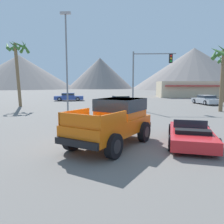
{
  "coord_description": "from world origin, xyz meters",
  "views": [
    {
      "loc": [
        0.61,
        -9.25,
        2.64
      ],
      "look_at": [
        0.05,
        0.94,
        1.34
      ],
      "focal_mm": 35.0,
      "sensor_mm": 36.0,
      "label": 1
    }
  ],
  "objects": [
    {
      "name": "parked_car_tan",
      "position": [
        0.1,
        19.51,
        0.58
      ],
      "size": [
        4.69,
        3.22,
        1.13
      ],
      "rotation": [
        0.0,
        0.0,
        1.94
      ],
      "color": "tan",
      "rests_on": "ground_plane"
    },
    {
      "name": "distant_mountain_range",
      "position": [
        -8.34,
        112.26,
        9.93
      ],
      "size": [
        158.24,
        69.31,
        21.08
      ],
      "color": "gray",
      "rests_on": "ground_plane"
    },
    {
      "name": "orange_pickup_truck",
      "position": [
        0.2,
        0.24,
        1.12
      ],
      "size": [
        3.83,
        5.05,
        1.99
      ],
      "rotation": [
        0.0,
        0.0,
        -0.48
      ],
      "color": "orange",
      "rests_on": "ground_plane"
    },
    {
      "name": "parked_car_blue",
      "position": [
        -8.3,
        25.54,
        0.62
      ],
      "size": [
        4.79,
        2.45,
        1.23
      ],
      "rotation": [
        0.0,
        0.0,
        4.86
      ],
      "color": "#334C9E",
      "rests_on": "ground_plane"
    },
    {
      "name": "parked_car_silver",
      "position": [
        11.44,
        20.2,
        0.62
      ],
      "size": [
        2.64,
        4.6,
        1.21
      ],
      "rotation": [
        0.0,
        0.0,
        0.2
      ],
      "color": "#B7BABF",
      "rests_on": "ground_plane"
    },
    {
      "name": "storefront_building",
      "position": [
        14.4,
        37.36,
        1.61
      ],
      "size": [
        13.07,
        8.02,
        3.22
      ],
      "color": "beige",
      "rests_on": "ground_plane"
    },
    {
      "name": "red_convertible_car",
      "position": [
        3.57,
        0.37,
        0.4
      ],
      "size": [
        2.55,
        4.42,
        1.0
      ],
      "rotation": [
        0.0,
        0.0,
        -0.2
      ],
      "color": "red",
      "rests_on": "ground_plane"
    },
    {
      "name": "traffic_light_main",
      "position": [
        3.22,
        14.16,
        4.24
      ],
      "size": [
        4.47,
        0.38,
        6.03
      ],
      "color": "slate",
      "rests_on": "ground_plane"
    },
    {
      "name": "palm_tree_tall",
      "position": [
        10.0,
        12.34,
        4.75
      ],
      "size": [
        2.83,
        2.66,
        6.32
      ],
      "color": "brown",
      "rests_on": "ground_plane"
    },
    {
      "name": "street_lamp_post",
      "position": [
        -4.37,
        9.75,
        5.14
      ],
      "size": [
        0.9,
        0.24,
        8.69
      ],
      "color": "slate",
      "rests_on": "ground_plane"
    },
    {
      "name": "palm_tree_short",
      "position": [
        -11.72,
        15.87,
        5.71
      ],
      "size": [
        2.81,
        2.71,
        7.61
      ],
      "color": "brown",
      "rests_on": "ground_plane"
    },
    {
      "name": "ground_plane",
      "position": [
        0.0,
        0.0,
        0.0
      ],
      "size": [
        320.0,
        320.0,
        0.0
      ],
      "primitive_type": "plane",
      "color": "slate"
    }
  ]
}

